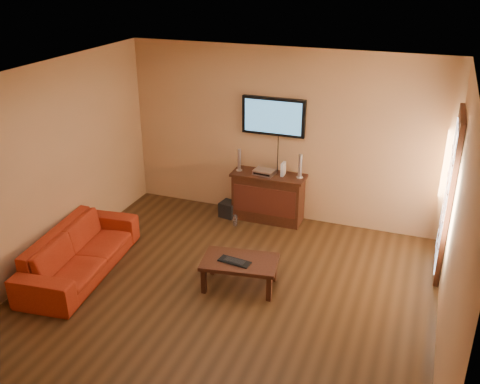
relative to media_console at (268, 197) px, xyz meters
The scene contains 14 objects.
ground_plane 2.31m from the media_console, 86.31° to the right, with size 5.00×5.00×0.00m, color #331F0E.
room_walls 2.10m from the media_console, 84.92° to the right, with size 5.00×5.00×5.00m.
french_door 2.74m from the media_console, 12.36° to the right, with size 0.07×1.02×2.22m.
media_console is the anchor object (origin of this frame).
television 1.28m from the media_console, 90.00° to the left, with size 0.99×0.08×0.59m.
coffee_table 1.97m from the media_console, 82.70° to the right, with size 1.02×0.71×0.39m.
sofa 3.00m from the media_console, 128.49° to the right, with size 2.03×0.59×0.79m, color #A42A12.
speaker_left 0.73m from the media_console, behind, with size 0.10×0.10×0.36m.
speaker_right 0.74m from the media_console, ahead, with size 0.10×0.10×0.38m.
av_receiver 0.43m from the media_console, 169.96° to the right, with size 0.32×0.23×0.07m, color silver.
game_console 0.54m from the media_console, 11.47° to the left, with size 0.04×0.15×0.21m, color white.
subwoofer 0.70m from the media_console, behind, with size 0.25×0.25×0.25m, color black.
bottle 0.64m from the media_console, 135.23° to the right, with size 0.07×0.07×0.20m.
keyboard 2.03m from the media_console, 84.21° to the right, with size 0.42×0.20×0.02m.
Camera 1 is at (2.13, -5.10, 3.89)m, focal length 40.00 mm.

